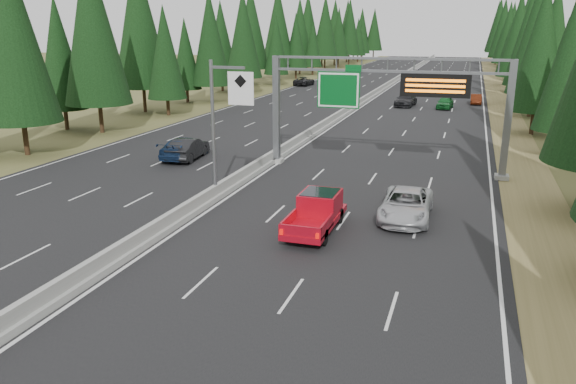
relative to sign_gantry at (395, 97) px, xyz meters
The scene contains 19 objects.
road 46.29m from the sign_gantry, 101.18° to the left, with size 32.00×260.00×0.08m, color black.
shoulder_right 46.28m from the sign_gantry, 78.86° to the left, with size 3.60×260.00×0.06m, color olive.
shoulder_left 52.70m from the sign_gantry, 120.63° to the left, with size 3.60×260.00×0.06m, color #505226.
median_barrier 46.25m from the sign_gantry, 101.18° to the left, with size 0.70×260.00×0.85m.
sign_gantry is the anchor object (origin of this frame).
hov_sign_pole 12.96m from the sign_gantry, 130.04° to the right, with size 2.80×0.50×8.00m.
tree_row_right 44.37m from the sign_gantry, 72.75° to the left, with size 11.53×243.43×18.72m.
tree_row_left 49.38m from the sign_gantry, 128.91° to the left, with size 12.15×245.07×18.98m.
silver_minivan 11.19m from the sign_gantry, 78.07° to the right, with size 2.55×5.52×1.53m, color #B6B7BB.
red_pickup 13.75m from the sign_gantry, 98.30° to the right, with size 1.97×5.53×1.80m.
car_ahead_green 34.94m from the sign_gantry, 86.91° to the left, with size 1.75×4.35×1.48m, color #166126.
car_ahead_dkred 41.01m from the sign_gantry, 82.13° to the left, with size 1.38×3.96×1.30m, color #4F1B0B.
car_ahead_dkgrey 36.01m from the sign_gantry, 94.97° to the left, with size 2.23×5.49×1.59m, color black.
car_ahead_white 75.79m from the sign_gantry, 94.46° to the left, with size 2.26×4.90×1.36m, color silver.
car_ahead_far 84.36m from the sign_gantry, 94.37° to the left, with size 1.75×4.35×1.48m, color black.
car_onc_near 16.05m from the sign_gantry, behind, with size 1.74×4.99×1.64m, color black.
car_onc_blue 16.42m from the sign_gantry, behind, with size 2.29×5.63×1.63m, color #15294C.
car_onc_white 38.64m from the sign_gantry, 109.18° to the left, with size 1.64×4.07×1.39m, color silver.
car_onc_far 62.76m from the sign_gantry, 111.96° to the left, with size 2.48×5.37×1.49m, color black.
Camera 1 is at (13.77, -3.75, 9.70)m, focal length 35.00 mm.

